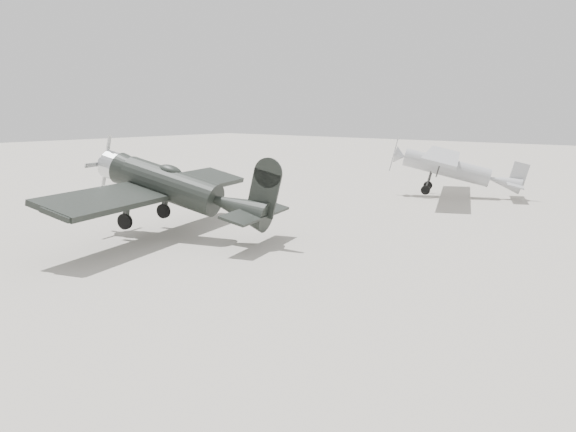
{
  "coord_description": "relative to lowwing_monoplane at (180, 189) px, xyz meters",
  "views": [
    {
      "loc": [
        13.44,
        -11.33,
        5.15
      ],
      "look_at": [
        1.09,
        3.58,
        1.5
      ],
      "focal_mm": 35.0,
      "sensor_mm": 36.0,
      "label": 1
    }
  ],
  "objects": [
    {
      "name": "ground",
      "position": [
        4.42,
        -3.3,
        -1.99
      ],
      "size": [
        160.0,
        160.0,
        0.0
      ],
      "primitive_type": "plane",
      "color": "#A9A196",
      "rests_on": "ground"
    },
    {
      "name": "lowwing_monoplane",
      "position": [
        0.0,
        0.0,
        0.0
      ],
      "size": [
        8.48,
        11.67,
        3.77
      ],
      "rotation": [
        0.0,
        0.24,
        0.28
      ],
      "color": "black",
      "rests_on": "ground"
    },
    {
      "name": "highwing_monoplane",
      "position": [
        3.98,
        17.58,
        -0.05
      ],
      "size": [
        7.97,
        10.74,
        3.1
      ],
      "rotation": [
        0.0,
        0.23,
        0.39
      ],
      "color": "#AFB1B5",
      "rests_on": "ground"
    }
  ]
}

